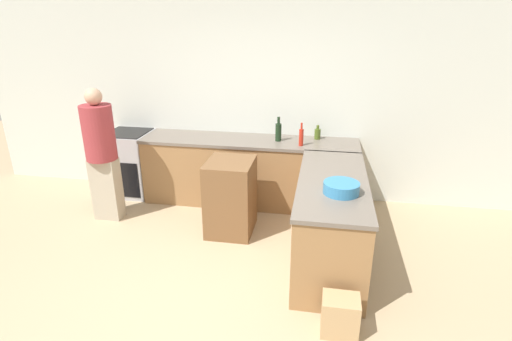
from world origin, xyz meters
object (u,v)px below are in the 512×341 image
hot_sauce_bottle (301,137)px  range_oven (131,163)px  wine_bottle_dark (278,131)px  olive_oil_bottle (317,134)px  island_table (231,197)px  paper_bag (340,315)px  person_by_range (101,151)px  mixing_bowl (341,188)px

hot_sauce_bottle → range_oven: bearing=176.2°
wine_bottle_dark → olive_oil_bottle: wine_bottle_dark is taller
island_table → paper_bag: bearing=-49.8°
range_oven → paper_bag: range_oven is taller
paper_bag → person_by_range: bearing=151.8°
wine_bottle_dark → paper_bag: bearing=-70.9°
range_oven → paper_bag: size_ratio=2.75×
mixing_bowl → hot_sauce_bottle: 1.47m
mixing_bowl → olive_oil_bottle: (-0.27, 1.73, 0.02)m
island_table → hot_sauce_bottle: (0.76, 0.69, 0.58)m
person_by_range → olive_oil_bottle: bearing=20.5°
hot_sauce_bottle → paper_bag: size_ratio=0.89×
island_table → olive_oil_bottle: 1.49m
mixing_bowl → wine_bottle_dark: wine_bottle_dark is taller
wine_bottle_dark → paper_bag: wine_bottle_dark is taller
wine_bottle_dark → olive_oil_bottle: size_ratio=1.70×
wine_bottle_dark → olive_oil_bottle: bearing=19.1°
mixing_bowl → olive_oil_bottle: olive_oil_bottle is taller
olive_oil_bottle → paper_bag: 2.65m
person_by_range → paper_bag: bearing=-28.2°
mixing_bowl → hot_sauce_bottle: bearing=108.5°
island_table → olive_oil_bottle: size_ratio=4.73×
mixing_bowl → paper_bag: 1.11m
mixing_bowl → olive_oil_bottle: size_ratio=1.77×
mixing_bowl → wine_bottle_dark: bearing=116.5°
wine_bottle_dark → hot_sauce_bottle: bearing=-27.0°
olive_oil_bottle → person_by_range: (-2.57, -0.96, -0.08)m
mixing_bowl → paper_bag: (0.03, -0.78, -0.79)m
hot_sauce_bottle → person_by_range: size_ratio=0.18×
hot_sauce_bottle → olive_oil_bottle: (0.19, 0.33, -0.04)m
range_oven → person_by_range: size_ratio=0.55×
mixing_bowl → wine_bottle_dark: 1.74m
mixing_bowl → paper_bag: size_ratio=1.00×
paper_bag → hot_sauce_bottle: bearing=102.9°
island_table → person_by_range: 1.68m
olive_oil_bottle → person_by_range: size_ratio=0.11×
hot_sauce_bottle → wine_bottle_dark: wine_bottle_dark is taller
wine_bottle_dark → person_by_range: person_by_range is taller
person_by_range → wine_bottle_dark: bearing=20.8°
mixing_bowl → island_table: bearing=149.9°
range_oven → mixing_bowl: (2.90, -1.56, 0.50)m
hot_sauce_bottle → mixing_bowl: bearing=-71.5°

